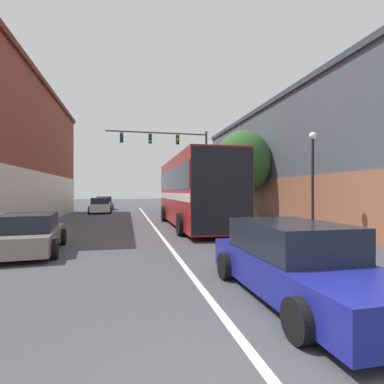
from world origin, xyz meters
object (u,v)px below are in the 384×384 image
at_px(traffic_signal_gantry, 175,152).
at_px(street_tree_far, 230,168).
at_px(parked_car_left_far, 104,203).
at_px(street_tree_near, 243,162).
at_px(parked_car_left_near, 100,206).
at_px(bus, 194,189).
at_px(parked_car_left_mid, 29,234).
at_px(street_lamp, 313,181).
at_px(hatchback_foreground, 295,262).

relative_size(traffic_signal_gantry, street_tree_far, 1.52).
distance_m(parked_car_left_far, street_tree_far, 16.06).
xyz_separation_m(street_tree_near, street_tree_far, (0.23, 3.14, -0.15)).
bearing_deg(parked_car_left_near, bus, -158.78).
bearing_deg(street_tree_near, parked_car_left_mid, -141.75).
bearing_deg(traffic_signal_gantry, parked_car_left_near, 154.81).
distance_m(parked_car_left_mid, street_tree_far, 15.86).
bearing_deg(street_lamp, parked_car_left_mid, -179.90).
relative_size(bus, traffic_signal_gantry, 1.23).
height_order(hatchback_foreground, parked_car_left_near, parked_car_left_near).
distance_m(hatchback_foreground, street_tree_far, 17.54).
xyz_separation_m(parked_car_left_near, parked_car_left_far, (-0.08, 5.22, 0.01)).
relative_size(bus, parked_car_left_far, 2.60).
distance_m(bus, hatchback_foreground, 11.19).
distance_m(bus, parked_car_left_mid, 8.88).
relative_size(hatchback_foreground, parked_car_left_mid, 1.14).
bearing_deg(street_tree_near, street_lamp, -93.28).
xyz_separation_m(bus, street_tree_near, (3.84, 2.40, 1.80)).
distance_m(hatchback_foreground, street_lamp, 6.83).
distance_m(parked_car_left_near, traffic_signal_gantry, 8.55).
height_order(parked_car_left_near, street_lamp, street_lamp).
relative_size(parked_car_left_far, street_lamp, 0.97).
bearing_deg(street_tree_far, street_lamp, -93.55).
distance_m(hatchback_foreground, parked_car_left_far, 29.21).
bearing_deg(parked_car_left_near, parked_car_left_mid, 173.63).
distance_m(parked_car_left_far, street_tree_near, 18.44).
xyz_separation_m(parked_car_left_mid, street_tree_near, (10.40, 8.20, 3.28)).
height_order(parked_car_left_near, street_tree_far, street_tree_far).
bearing_deg(hatchback_foreground, parked_car_left_near, 12.64).
xyz_separation_m(bus, parked_car_left_mid, (-6.56, -5.80, -1.47)).
distance_m(street_tree_near, street_tree_far, 3.16).
bearing_deg(parked_car_left_mid, traffic_signal_gantry, -30.55).
bearing_deg(parked_car_left_mid, parked_car_left_far, -6.88).
bearing_deg(parked_car_left_mid, hatchback_foreground, -137.21).
xyz_separation_m(bus, street_tree_far, (4.08, 5.54, 1.66)).
distance_m(parked_car_left_far, street_lamp, 25.28).
height_order(parked_car_left_mid, traffic_signal_gantry, traffic_signal_gantry).
relative_size(parked_car_left_near, street_tree_far, 0.82).
distance_m(bus, street_tree_near, 4.88).
height_order(street_tree_near, street_tree_far, street_tree_near).
bearing_deg(street_tree_near, parked_car_left_near, 134.57).
height_order(hatchback_foreground, parked_car_left_far, parked_car_left_far).
relative_size(bus, hatchback_foreground, 2.31).
bearing_deg(street_tree_far, parked_car_left_mid, -133.16).
relative_size(bus, parked_car_left_near, 2.27).
xyz_separation_m(bus, parked_car_left_far, (-6.07, 17.61, -1.39)).
bearing_deg(street_tree_far, bus, -126.36).
xyz_separation_m(parked_car_left_mid, traffic_signal_gantry, (7.02, 15.15, 4.78)).
xyz_separation_m(parked_car_left_near, street_lamp, (9.37, -18.17, 1.66)).
height_order(bus, traffic_signal_gantry, traffic_signal_gantry).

